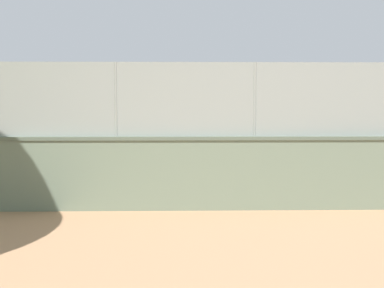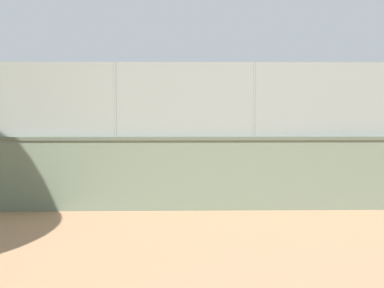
{
  "view_description": "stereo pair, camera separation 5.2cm",
  "coord_description": "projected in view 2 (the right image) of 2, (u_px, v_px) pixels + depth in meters",
  "views": [
    {
      "loc": [
        2.49,
        21.61,
        2.41
      ],
      "look_at": [
        2.32,
        6.7,
        1.21
      ],
      "focal_mm": 46.23,
      "sensor_mm": 36.0,
      "label": 1
    },
    {
      "loc": [
        2.44,
        21.61,
        2.41
      ],
      "look_at": [
        2.32,
        6.7,
        1.21
      ],
      "focal_mm": 46.23,
      "sensor_mm": 36.0,
      "label": 2
    }
  ],
  "objects": [
    {
      "name": "ground_plane",
      "position": [
        243.0,
        159.0,
        21.75
      ],
      "size": [
        260.0,
        260.0,
        0.0
      ],
      "primitive_type": "plane",
      "color": "tan"
    },
    {
      "name": "perimeter_wall",
      "position": [
        322.0,
        172.0,
        11.38
      ],
      "size": [
        28.93,
        0.76,
        1.68
      ],
      "color": "slate",
      "rests_on": "ground_plane"
    },
    {
      "name": "fence_panel_on_wall",
      "position": [
        323.0,
        99.0,
        11.24
      ],
      "size": [
        28.41,
        0.4,
        1.68
      ],
      "color": "gray",
      "rests_on": "perimeter_wall"
    },
    {
      "name": "player_crossing_court",
      "position": [
        136.0,
        149.0,
        15.92
      ],
      "size": [
        0.9,
        1.03,
        1.66
      ],
      "color": "#B2B2B2",
      "rests_on": "ground_plane"
    },
    {
      "name": "player_baseline_waiting",
      "position": [
        101.0,
        145.0,
        19.11
      ],
      "size": [
        0.87,
        0.69,
        1.47
      ],
      "color": "navy",
      "rests_on": "ground_plane"
    },
    {
      "name": "player_foreground_swinging",
      "position": [
        235.0,
        148.0,
        16.35
      ],
      "size": [
        1.07,
        0.78,
        1.67
      ],
      "color": "black",
      "rests_on": "ground_plane"
    },
    {
      "name": "sports_ball",
      "position": [
        80.0,
        135.0,
        13.97
      ],
      "size": [
        0.16,
        0.16,
        0.16
      ],
      "primitive_type": "sphere",
      "color": "white"
    }
  ]
}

